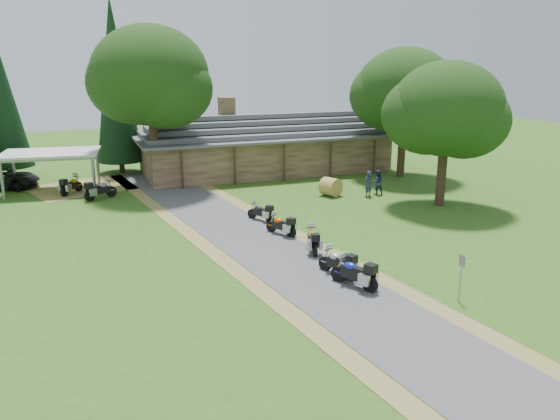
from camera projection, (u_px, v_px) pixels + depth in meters
name	position (u px, v px, depth m)	size (l,w,h in m)	color
ground	(319.00, 283.00, 23.16)	(120.00, 120.00, 0.00)	#2C5A19
driveway	(276.00, 255.00, 26.59)	(46.00, 46.00, 0.00)	#4D4D50
lodge	(265.00, 142.00, 46.19)	(21.40, 9.40, 4.90)	brown
carport	(53.00, 171.00, 39.24)	(6.59, 4.39, 2.85)	silver
motorcycle_row_a	(354.00, 272.00, 22.59)	(2.03, 0.66, 1.39)	navy
motorcycle_row_b	(338.00, 261.00, 23.87)	(1.90, 0.62, 1.30)	#95969C
motorcycle_row_c	(313.00, 239.00, 26.88)	(1.90, 0.62, 1.30)	#CA9C03
motorcycle_row_d	(281.00, 224.00, 29.43)	(1.80, 0.59, 1.23)	#C35705
motorcycle_row_e	(261.00, 211.00, 32.07)	(1.71, 0.56, 1.17)	black
motorcycle_carport_a	(71.00, 184.00, 38.48)	(2.02, 0.66, 1.38)	#BFA600
motorcycle_carport_b	(100.00, 189.00, 37.06)	(2.11, 0.69, 1.45)	gray
person_a	(368.00, 182.00, 37.65)	(0.60, 0.43, 2.11)	navy
person_b	(377.00, 180.00, 38.26)	(0.59, 0.42, 2.06)	navy
hay_bale	(331.00, 187.00, 37.95)	(1.28, 1.28, 1.17)	olive
sign_post	(461.00, 279.00, 21.15)	(0.35, 0.06, 1.95)	gray
oak_lodge_left	(151.00, 98.00, 38.89)	(8.31, 8.31, 13.11)	black
oak_lodge_right	(404.00, 107.00, 43.02)	(7.75, 7.75, 11.15)	black
oak_driveway	(445.00, 128.00, 34.31)	(7.00, 7.00, 10.07)	black
cedar_near	(116.00, 87.00, 44.17)	(3.79, 3.79, 14.08)	black
cedar_far	(1.00, 105.00, 42.04)	(3.87, 3.87, 11.60)	black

